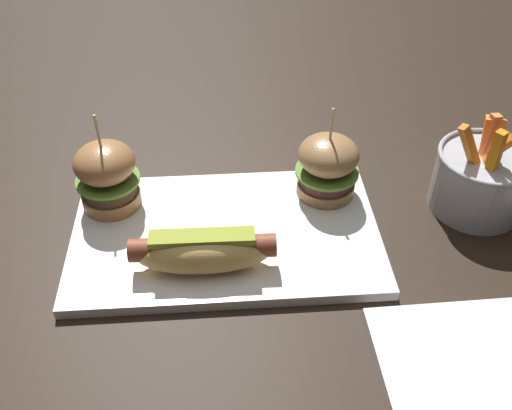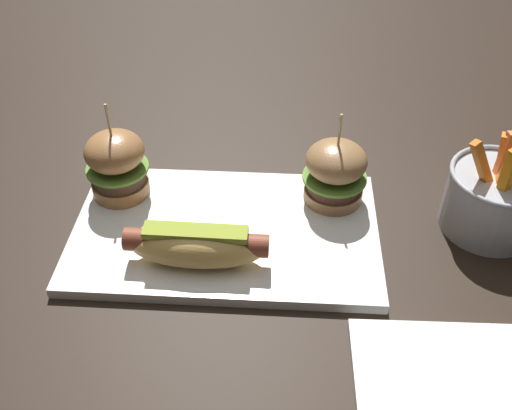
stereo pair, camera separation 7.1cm
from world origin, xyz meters
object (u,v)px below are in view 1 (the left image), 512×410
Objects in this scene: slider_right at (327,166)px; fries_bucket at (481,179)px; platter_main at (226,234)px; side_plate at (471,376)px; slider_left at (107,175)px; hot_dog at (203,250)px.

slider_right is 0.20m from fries_bucket.
side_plate is at bearing -42.98° from platter_main.
side_plate is at bearing -70.65° from slider_right.
slider_left is 0.76× the size of side_plate.
platter_main is 0.34m from fries_bucket.
slider_right is 0.72× the size of side_plate.
slider_left is at bearing 143.57° from side_plate.
hot_dog is 0.94× the size of side_plate.
slider_left reaches higher than fries_bucket.
hot_dog is 1.24× the size of slider_left.
hot_dog is 0.32m from side_plate.
slider_left is at bearing 156.95° from platter_main.
fries_bucket is (0.34, 0.04, 0.04)m from platter_main.
fries_bucket is 0.29m from side_plate.
slider_left is (-0.12, 0.12, 0.02)m from hot_dog.
slider_right reaches higher than side_plate.
platter_main is 0.07m from hot_dog.
fries_bucket is (0.20, -0.03, -0.01)m from slider_right.
platter_main is at bearing -153.90° from slider_right.
slider_right is at bearing 37.62° from hot_dog.
hot_dog is at bearing -164.66° from fries_bucket.
slider_right reaches higher than platter_main.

